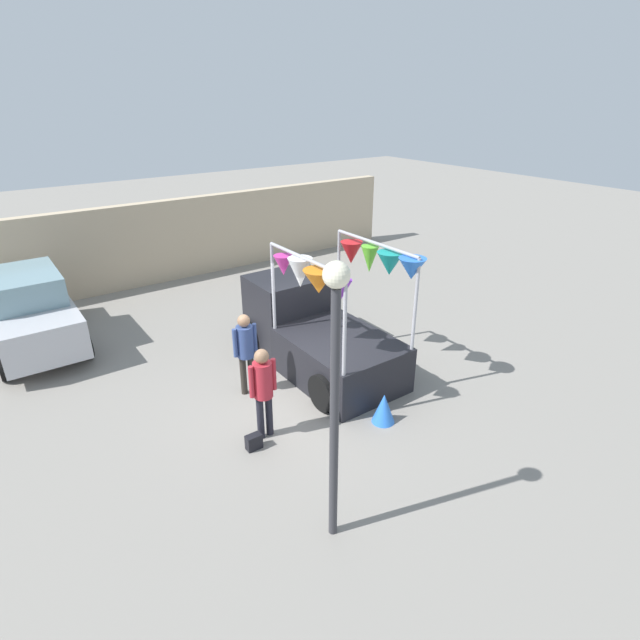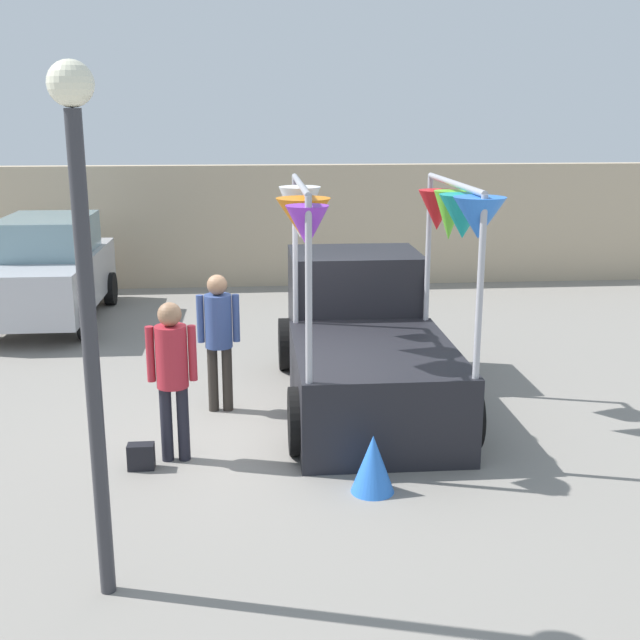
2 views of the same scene
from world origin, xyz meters
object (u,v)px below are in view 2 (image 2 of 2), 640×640
(vendor_truck, at_px, (364,333))
(parked_car, at_px, (49,270))
(person_customer, at_px, (172,366))
(street_lamp, at_px, (84,266))
(handbag, at_px, (141,456))
(folded_kite_bundle_azure, at_px, (373,464))
(person_vendor, at_px, (219,329))

(vendor_truck, bearing_deg, parked_car, 138.30)
(parked_car, height_order, person_customer, parked_car)
(street_lamp, bearing_deg, person_customer, 82.59)
(handbag, bearing_deg, folded_kite_bundle_azure, -17.09)
(parked_car, height_order, street_lamp, street_lamp)
(person_vendor, height_order, handbag, person_vendor)
(vendor_truck, height_order, person_customer, vendor_truck)
(person_vendor, bearing_deg, street_lamp, -100.86)
(vendor_truck, bearing_deg, handbag, -143.54)
(person_customer, bearing_deg, folded_kite_bundle_azure, -24.67)
(parked_car, bearing_deg, folded_kite_bundle_azure, -56.33)
(person_customer, distance_m, person_vendor, 1.54)
(parked_car, bearing_deg, handbag, -69.47)
(parked_car, xyz_separation_m, handbag, (2.43, -6.48, -0.80))
(vendor_truck, xyz_separation_m, street_lamp, (-2.62, -4.22, 1.72))
(parked_car, bearing_deg, person_vendor, -56.22)
(handbag, xyz_separation_m, street_lamp, (0.03, -2.26, 2.48))
(folded_kite_bundle_azure, bearing_deg, street_lamp, -146.87)
(vendor_truck, xyz_separation_m, handbag, (-2.65, -1.96, -0.76))
(handbag, bearing_deg, street_lamp, -89.25)
(person_vendor, relative_size, street_lamp, 0.44)
(street_lamp, height_order, folded_kite_bundle_azure, street_lamp)
(person_customer, relative_size, street_lamp, 0.44)
(handbag, distance_m, street_lamp, 3.36)
(vendor_truck, distance_m, street_lamp, 5.26)
(person_vendor, distance_m, handbag, 2.07)
(vendor_truck, distance_m, handbag, 3.38)
(vendor_truck, relative_size, street_lamp, 1.01)
(street_lamp, distance_m, folded_kite_bundle_azure, 3.64)
(vendor_truck, relative_size, person_vendor, 2.31)
(parked_car, relative_size, handbag, 14.29)
(person_vendor, height_order, folded_kite_bundle_azure, person_vendor)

